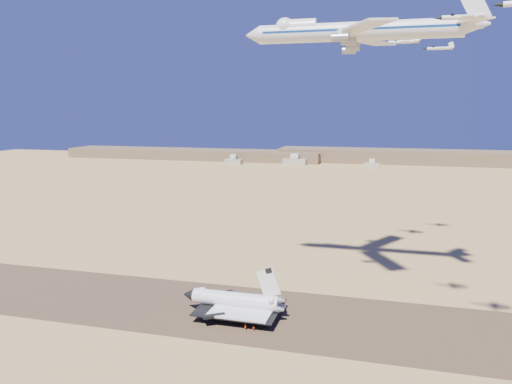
% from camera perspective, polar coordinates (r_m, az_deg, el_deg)
% --- Properties ---
extents(ground, '(1200.00, 1200.00, 0.00)m').
position_cam_1_polar(ground, '(189.50, -5.60, -13.09)').
color(ground, tan).
rests_on(ground, ground).
extents(runway, '(600.00, 50.00, 0.06)m').
position_cam_1_polar(runway, '(189.49, -5.60, -13.08)').
color(runway, brown).
rests_on(runway, ground).
extents(ridgeline, '(960.00, 90.00, 18.00)m').
position_cam_1_polar(ridgeline, '(693.64, 15.39, 3.75)').
color(ridgeline, brown).
rests_on(ridgeline, ground).
extents(hangars, '(200.50, 29.50, 30.00)m').
position_cam_1_polar(hangars, '(657.69, 4.02, 3.52)').
color(hangars, '#A9A496').
rests_on(hangars, ground).
extents(shuttle, '(38.02, 23.36, 18.78)m').
position_cam_1_polar(shuttle, '(181.34, -2.47, -12.40)').
color(shuttle, silver).
rests_on(shuttle, runway).
extents(carrier_747, '(88.31, 68.61, 22.04)m').
position_cam_1_polar(carrier_747, '(197.50, 10.71, 17.58)').
color(carrier_747, white).
extents(crew_a, '(0.47, 0.66, 1.71)m').
position_cam_1_polar(crew_a, '(174.18, -1.23, -14.82)').
color(crew_a, '#F7540E').
rests_on(crew_a, runway).
extents(crew_b, '(1.01, 1.02, 1.88)m').
position_cam_1_polar(crew_b, '(171.60, -1.20, -15.18)').
color(crew_b, '#F7540E').
rests_on(crew_b, runway).
extents(crew_c, '(1.19, 0.87, 1.82)m').
position_cam_1_polar(crew_c, '(170.83, -0.27, -15.30)').
color(crew_c, '#F7540E').
rests_on(crew_c, runway).
extents(chase_jet_a, '(13.75, 7.31, 3.42)m').
position_cam_1_polar(chase_jet_a, '(152.91, 22.46, 18.01)').
color(chase_jet_a, white).
extents(chase_jet_d, '(16.70, 9.09, 4.16)m').
position_cam_1_polar(chase_jet_d, '(241.55, 16.42, 16.15)').
color(chase_jet_d, white).
extents(chase_jet_e, '(14.96, 7.87, 3.73)m').
position_cam_1_polar(chase_jet_e, '(265.29, 20.20, 15.16)').
color(chase_jet_e, white).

